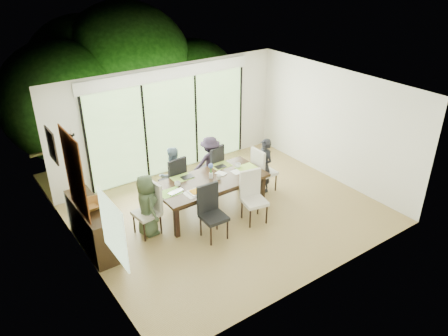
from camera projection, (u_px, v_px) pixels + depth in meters
floor at (231, 214)px, 9.33m from camera, size 6.00×5.00×0.01m
ceiling at (232, 91)px, 8.09m from camera, size 6.00×5.00×0.01m
wall_back at (170, 120)px, 10.53m from camera, size 6.00×0.02×2.70m
wall_front at (325, 213)px, 6.88m from camera, size 6.00×0.02×2.70m
wall_left at (83, 203)px, 7.16m from camera, size 0.02×5.00×2.70m
wall_right at (335, 125)px, 10.25m from camera, size 0.02×5.00×2.70m
glass_doors at (171, 127)px, 10.57m from camera, size 4.20×0.02×2.30m
blinds_header at (168, 74)px, 9.97m from camera, size 4.40×0.06×0.28m
mullion_a at (87, 147)px, 9.49m from camera, size 0.05×0.04×2.30m
mullion_b at (145, 133)px, 10.21m from camera, size 0.05×0.04×2.30m
mullion_c at (196, 121)px, 10.92m from camera, size 0.05×0.04×2.30m
mullion_d at (240, 110)px, 11.64m from camera, size 0.05×0.04×2.30m
side_window at (113, 229)px, 6.24m from camera, size 0.02×0.90×1.00m
deck at (157, 159)px, 11.82m from camera, size 6.00×1.80×0.10m
rail_top at (142, 130)px, 12.13m from camera, size 6.00×0.08×0.06m
foliage_left at (61, 101)px, 11.52m from camera, size 3.20×3.20×3.20m
foliage_mid at (127, 71)px, 12.92m from camera, size 4.00×4.00×4.00m
foliage_right at (194, 85)px, 13.51m from camera, size 2.80×2.80×2.80m
foliage_far at (87, 77)px, 13.00m from camera, size 3.60×3.60×3.60m
table_top at (210, 181)px, 9.15m from camera, size 2.39×1.10×0.06m
table_apron at (210, 184)px, 9.19m from camera, size 2.19×0.90×0.10m
table_leg_fl at (177, 222)px, 8.46m from camera, size 0.09×0.09×0.69m
table_leg_fr at (262, 190)px, 9.56m from camera, size 0.09×0.09×0.69m
table_leg_bl at (156, 203)px, 9.08m from camera, size 0.09×0.09×0.69m
table_leg_br at (239, 175)px, 10.19m from camera, size 0.09×0.09×0.69m
chair_left_end at (146, 210)px, 8.46m from camera, size 0.50×0.50×1.10m
chair_right_end at (265, 169)px, 10.00m from camera, size 0.46×0.46×1.10m
chair_far_left at (172, 178)px, 9.62m from camera, size 0.51×0.51×1.10m
chair_far_right at (210, 166)px, 10.13m from camera, size 0.58×0.58×1.10m
chair_near_left at (214, 214)px, 8.34m from camera, size 0.47×0.47×1.10m
chair_near_right at (255, 198)px, 8.85m from camera, size 0.54×0.54×1.10m
person_left_end at (147, 205)px, 8.43m from camera, size 0.40×0.62×1.28m
person_right_end at (264, 165)px, 9.95m from camera, size 0.42×0.62×1.28m
person_far_left at (172, 174)px, 9.56m from camera, size 0.61×0.40×1.28m
person_far_right at (210, 163)px, 10.07m from camera, size 0.67×0.50×1.28m
placemat_left at (170, 192)px, 8.65m from camera, size 0.44×0.32×0.01m
placemat_right at (246, 167)px, 9.62m from camera, size 0.44×0.32×0.01m
placemat_far_l at (182, 178)px, 9.20m from camera, size 0.44×0.32×0.01m
placemat_far_r at (221, 165)px, 9.71m from camera, size 0.44×0.32×0.01m
placemat_paper at (196, 193)px, 8.64m from camera, size 0.44×0.32×0.01m
tablet_far_l at (187, 177)px, 9.21m from camera, size 0.26×0.18×0.01m
tablet_far_r at (220, 167)px, 9.64m from camera, size 0.24×0.17×0.01m
papers at (238, 171)px, 9.46m from camera, size 0.30×0.22×0.00m
platter_base at (196, 192)px, 8.63m from camera, size 0.26×0.26×0.02m
platter_snacks at (196, 191)px, 8.62m from camera, size 0.20×0.20×0.01m
vase at (211, 175)px, 9.17m from camera, size 0.08×0.08×0.12m
hyacinth_stems at (211, 170)px, 9.12m from camera, size 0.04×0.04×0.16m
hyacinth_blooms at (211, 166)px, 9.07m from camera, size 0.11×0.11×0.11m
laptop at (177, 193)px, 8.62m from camera, size 0.36×0.27×0.03m
cup_a at (178, 184)px, 8.87m from camera, size 0.16×0.16×0.10m
cup_b at (219, 177)px, 9.12m from camera, size 0.14×0.14×0.09m
cup_c at (238, 166)px, 9.60m from camera, size 0.16×0.16×0.10m
book at (219, 175)px, 9.30m from camera, size 0.23×0.27×0.02m
sideboard at (92, 226)px, 8.14m from camera, size 0.45×1.60×0.90m
bowl at (91, 205)px, 7.84m from camera, size 0.48×0.48×0.12m
candlestick_base at (82, 196)px, 8.18m from camera, size 0.10×0.10×0.04m
candlestick_shaft at (77, 167)px, 7.89m from camera, size 0.02×0.02×1.25m
candlestick_pan at (72, 135)px, 7.61m from camera, size 0.10×0.10×0.03m
candle at (71, 132)px, 7.58m from camera, size 0.04×0.04×0.10m
tapestry at (74, 174)px, 7.31m from camera, size 0.02×1.00×1.50m
art_frame at (51, 145)px, 8.24m from camera, size 0.03×0.55×0.65m
art_canvas at (53, 145)px, 8.25m from camera, size 0.01×0.45×0.55m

